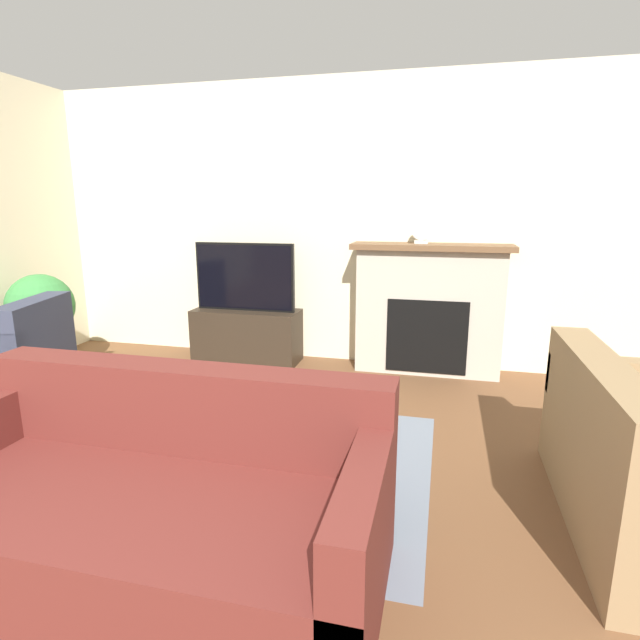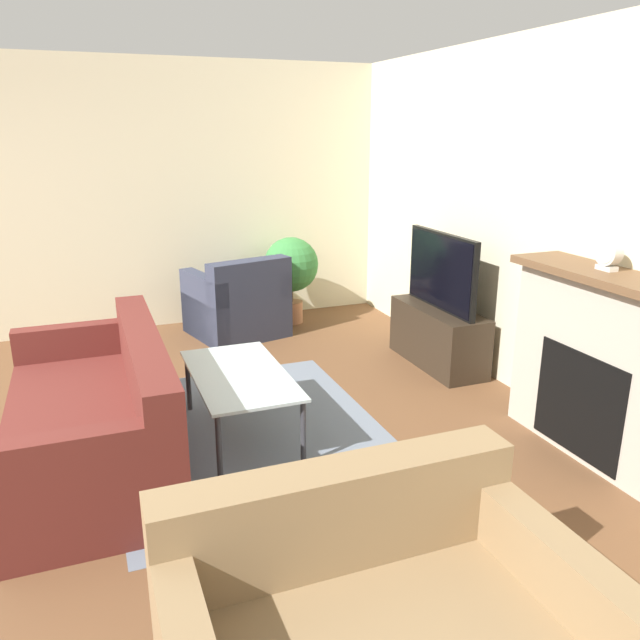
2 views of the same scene
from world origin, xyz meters
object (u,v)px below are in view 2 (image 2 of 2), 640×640
at_px(mantel_clock, 608,253).
at_px(potted_plant, 291,268).
at_px(tv, 442,271).
at_px(coffee_table, 240,379).
at_px(couch_sectional, 98,421).
at_px(armchair_by_window, 238,306).

bearing_deg(mantel_clock, potted_plant, -164.59).
xyz_separation_m(tv, coffee_table, (0.70, -1.97, -0.44)).
bearing_deg(potted_plant, couch_sectional, -40.69).
relative_size(couch_sectional, coffee_table, 1.69).
relative_size(armchair_by_window, coffee_table, 0.88).
relative_size(couch_sectional, armchair_by_window, 1.91).
relative_size(tv, mantel_clock, 5.00).
height_order(potted_plant, mantel_clock, mantel_clock).
bearing_deg(potted_plant, mantel_clock, 15.41).
relative_size(potted_plant, mantel_clock, 4.66).
relative_size(couch_sectional, potted_plant, 2.08).
height_order(tv, coffee_table, tv).
bearing_deg(mantel_clock, couch_sectional, -107.06).
distance_m(tv, armchair_by_window, 2.13).
distance_m(armchair_by_window, potted_plant, 0.74).
relative_size(armchair_by_window, mantel_clock, 5.07).
bearing_deg(potted_plant, coffee_table, -26.14).
distance_m(coffee_table, potted_plant, 2.63).
height_order(coffee_table, mantel_clock, mantel_clock).
bearing_deg(coffee_table, mantel_clock, 64.88).
distance_m(couch_sectional, coffee_table, 0.93).
bearing_deg(couch_sectional, tv, 104.58).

